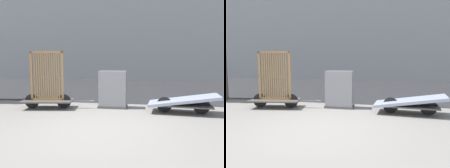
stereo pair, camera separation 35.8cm
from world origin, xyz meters
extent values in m
plane|color=gray|center=(0.00, 0.00, 0.00)|extent=(60.00, 60.00, 0.00)
cube|color=#2D2D30|center=(0.00, 7.84, 0.00)|extent=(56.00, 9.59, 0.01)
cube|color=#4C4742|center=(-2.11, 1.95, 0.25)|extent=(1.70, 1.00, 0.04)
cylinder|color=black|center=(-1.59, 2.03, 0.23)|extent=(0.46, 0.10, 0.46)
cylinder|color=black|center=(-2.62, 1.88, 0.23)|extent=(0.46, 0.10, 0.46)
cylinder|color=gray|center=(-0.97, 2.12, 0.25)|extent=(0.70, 0.13, 0.03)
cube|color=#A87F4C|center=(-2.11, 1.95, 0.31)|extent=(1.06, 0.22, 0.07)
cube|color=#A87F4C|center=(-2.11, 1.95, 1.81)|extent=(1.06, 0.22, 0.07)
cube|color=#A87F4C|center=(-2.60, 1.88, 1.06)|extent=(0.08, 0.08, 1.57)
cube|color=#A87F4C|center=(-1.62, 2.02, 1.06)|extent=(0.08, 0.08, 1.57)
cube|color=#A87F4C|center=(-2.49, 1.89, 1.06)|extent=(0.04, 0.05, 1.50)
cube|color=#A87F4C|center=(-2.42, 1.90, 1.06)|extent=(0.04, 0.05, 1.50)
cube|color=#A87F4C|center=(-2.35, 1.91, 1.06)|extent=(0.04, 0.05, 1.50)
cube|color=#A87F4C|center=(-2.28, 1.92, 1.06)|extent=(0.04, 0.05, 1.50)
cube|color=#A87F4C|center=(-2.21, 1.94, 1.06)|extent=(0.04, 0.05, 1.50)
cube|color=#A87F4C|center=(-2.14, 1.95, 1.06)|extent=(0.04, 0.05, 1.50)
cube|color=#A87F4C|center=(-2.07, 1.96, 1.06)|extent=(0.04, 0.05, 1.50)
cube|color=#A87F4C|center=(-2.00, 1.97, 1.06)|extent=(0.04, 0.05, 1.50)
cube|color=#A87F4C|center=(-1.93, 1.98, 1.06)|extent=(0.04, 0.05, 1.50)
cube|color=#A87F4C|center=(-1.86, 1.99, 1.06)|extent=(0.04, 0.05, 1.50)
cube|color=#A87F4C|center=(-1.79, 2.00, 1.06)|extent=(0.04, 0.05, 1.50)
cube|color=#A87F4C|center=(-1.72, 2.01, 1.06)|extent=(0.04, 0.05, 1.50)
cube|color=#4C4742|center=(2.11, 1.95, 0.25)|extent=(1.67, 0.93, 0.04)
cylinder|color=black|center=(2.63, 1.90, 0.23)|extent=(0.46, 0.08, 0.46)
cylinder|color=black|center=(1.59, 2.00, 0.23)|extent=(0.46, 0.08, 0.46)
cube|color=#8C93A8|center=(2.11, 1.95, 0.39)|extent=(2.06, 1.06, 0.39)
cube|color=#4C4C4C|center=(-0.04, 2.38, 0.04)|extent=(0.94, 0.46, 0.08)
cube|color=gray|center=(-0.04, 2.38, 0.60)|extent=(0.88, 0.40, 1.21)
camera|label=1|loc=(1.03, -4.61, 1.55)|focal=35.00mm
camera|label=2|loc=(1.39, -4.54, 1.55)|focal=35.00mm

